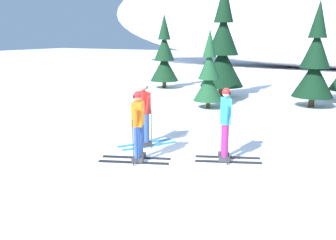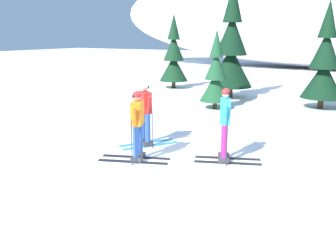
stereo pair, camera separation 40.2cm
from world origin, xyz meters
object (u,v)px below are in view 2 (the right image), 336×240
pine_tree_center (324,64)px  pine_tree_left (231,50)px  skier_red_jacket (145,113)px  pine_tree_center_left (216,76)px  skier_orange_jacket (137,124)px  pine_tree_far_left (174,57)px  skier_cyan_jacket (225,123)px

pine_tree_center → pine_tree_left: bearing=171.3°
skier_red_jacket → pine_tree_center_left: pine_tree_center_left is taller
skier_orange_jacket → pine_tree_far_left: size_ratio=0.42×
pine_tree_center → skier_orange_jacket: bearing=-108.6°
pine_tree_center_left → pine_tree_center: size_ratio=0.74×
skier_orange_jacket → pine_tree_left: size_ratio=0.32×
pine_tree_left → pine_tree_center: size_ratio=1.24×
pine_tree_far_left → pine_tree_center: 8.76m
pine_tree_far_left → pine_tree_center: bearing=-15.0°
skier_red_jacket → pine_tree_left: size_ratio=0.32×
skier_orange_jacket → pine_tree_center: size_ratio=0.40×
pine_tree_far_left → pine_tree_center_left: size_ratio=1.29×
pine_tree_center_left → skier_orange_jacket: bearing=-83.6°
skier_orange_jacket → skier_cyan_jacket: skier_cyan_jacket is taller
skier_cyan_jacket → pine_tree_center: bearing=81.5°
skier_cyan_jacket → pine_tree_center: size_ratio=0.41×
skier_cyan_jacket → pine_tree_left: 9.66m
pine_tree_far_left → pine_tree_left: pine_tree_left is taller
skier_cyan_jacket → skier_red_jacket: bearing=176.2°
pine_tree_center_left → pine_tree_far_left: bearing=134.6°
skier_orange_jacket → skier_red_jacket: skier_red_jacket is taller
skier_orange_jacket → pine_tree_far_left: (-5.30, 11.66, 0.88)m
skier_red_jacket → pine_tree_left: 9.01m
skier_red_jacket → skier_orange_jacket: bearing=-66.1°
skier_orange_jacket → pine_tree_center_left: 7.15m
pine_tree_left → pine_tree_center_left: bearing=-82.0°
skier_cyan_jacket → pine_tree_left: bearing=109.1°
skier_cyan_jacket → pine_tree_far_left: bearing=124.1°
skier_orange_jacket → skier_cyan_jacket: 2.17m
pine_tree_center_left → skier_red_jacket: bearing=-87.3°
skier_orange_jacket → pine_tree_far_left: pine_tree_far_left is taller
pine_tree_far_left → pine_tree_left: (4.09, -1.60, 0.55)m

